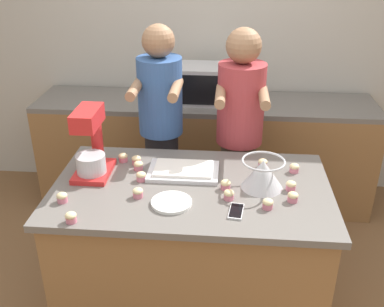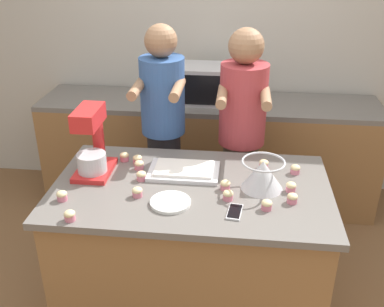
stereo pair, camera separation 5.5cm
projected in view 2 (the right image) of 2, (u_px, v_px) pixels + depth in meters
The scene contains 26 objects.
ground_plane at pixel (191, 304), 2.92m from camera, with size 16.00×16.00×0.00m, color brown.
back_wall at pixel (213, 40), 3.82m from camera, with size 10.00×0.06×2.70m.
island_counter at pixel (191, 249), 2.73m from camera, with size 1.56×0.91×0.89m.
back_counter at pixel (208, 151), 3.90m from camera, with size 2.80×0.60×0.92m.
person_left at pixel (164, 137), 3.14m from camera, with size 0.32×0.49×1.66m.
person_right at pixel (241, 141), 3.09m from camera, with size 0.33×0.50×1.65m.
stand_mixer at pixel (92, 145), 2.59m from camera, with size 0.20×0.30×0.41m.
mixing_bowl at pixel (263, 174), 2.47m from camera, with size 0.24×0.24×0.17m.
baking_tray at pixel (184, 170), 2.65m from camera, with size 0.41×0.27×0.04m.
microwave_oven at pixel (210, 84), 3.63m from camera, with size 0.46×0.35×0.30m.
cell_phone at pixel (235, 212), 2.28m from camera, with size 0.09×0.15×0.01m.
small_plate at pixel (170, 202), 2.36m from camera, with size 0.22×0.22×0.02m.
cupcake_0 at pixel (141, 176), 2.57m from camera, with size 0.06×0.06×0.06m.
cupcake_1 at pixel (139, 165), 2.69m from camera, with size 0.06×0.06×0.06m.
cupcake_2 at pixel (264, 164), 2.70m from camera, with size 0.06×0.06×0.06m.
cupcake_3 at pixel (225, 185), 2.48m from camera, with size 0.06×0.06×0.06m.
cupcake_4 at pixel (295, 169), 2.65m from camera, with size 0.06×0.06×0.06m.
cupcake_5 at pixel (62, 196), 2.38m from camera, with size 0.06×0.06×0.06m.
cupcake_6 at pixel (228, 195), 2.38m from camera, with size 0.06×0.06×0.06m.
cupcake_7 at pixel (137, 192), 2.41m from camera, with size 0.06×0.06×0.06m.
cupcake_8 at pixel (267, 205), 2.30m from camera, with size 0.06×0.06×0.06m.
cupcake_9 at pixel (137, 159), 2.76m from camera, with size 0.06×0.06×0.06m.
cupcake_10 at pixel (292, 198), 2.36m from camera, with size 0.06×0.06×0.06m.
cupcake_11 at pixel (124, 157), 2.79m from camera, with size 0.06×0.06×0.06m.
cupcake_12 at pixel (291, 187), 2.46m from camera, with size 0.06×0.06×0.06m.
cupcake_13 at pixel (70, 215), 2.21m from camera, with size 0.06×0.06×0.06m.
Camera 2 is at (0.24, -2.17, 2.18)m, focal length 42.00 mm.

